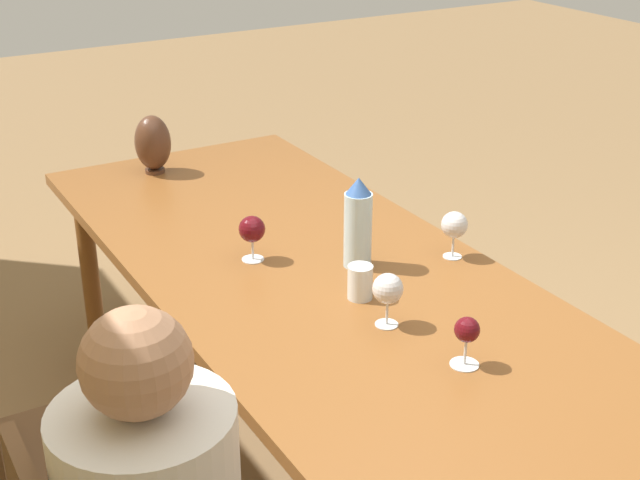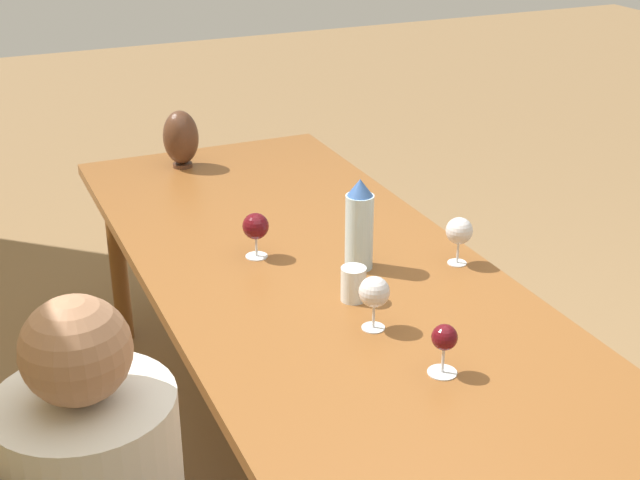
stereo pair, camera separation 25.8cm
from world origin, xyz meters
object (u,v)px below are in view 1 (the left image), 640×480
vase (153,143)px  chair_far (39,445)px  water_tumbler (360,282)px  wine_glass_3 (388,290)px  wine_glass_6 (454,225)px  water_bottle (358,224)px  wine_glass_5 (467,332)px  wine_glass_4 (252,230)px

vase → chair_far: 1.39m
water_tumbler → chair_far: bearing=81.2°
vase → wine_glass_3: size_ratio=1.51×
vase → wine_glass_6: (-1.16, -0.52, -0.01)m
vase → chair_far: size_ratio=0.24×
water_tumbler → vase: size_ratio=0.44×
vase → water_tumbler: bearing=-173.8°
wine_glass_3 → wine_glass_6: 0.47m
water_bottle → wine_glass_5: water_bottle is taller
wine_glass_5 → chair_far: bearing=58.8°
wine_glass_4 → wine_glass_5: wine_glass_4 is taller
water_tumbler → wine_glass_3: wine_glass_3 is taller
water_bottle → vase: bearing=12.6°
wine_glass_6 → chair_far: (0.05, 1.27, -0.36)m
wine_glass_5 → water_tumbler: bearing=4.8°
water_tumbler → chair_far: size_ratio=0.11×
water_tumbler → wine_glass_6: 0.40m
chair_far → vase: bearing=-34.0°
vase → wine_glass_4: 0.88m
water_bottle → wine_glass_3: 0.36m
wine_glass_4 → wine_glass_6: size_ratio=0.96×
vase → wine_glass_6: size_ratio=1.52×
wine_glass_3 → vase: bearing=4.7°
wine_glass_5 → water_bottle: bearing=-6.5°
water_tumbler → wine_glass_5: (-0.42, -0.03, 0.04)m
wine_glass_4 → wine_glass_5: 0.81m
vase → wine_glass_4: bearing=179.0°
vase → water_bottle: bearing=-167.4°
vase → wine_glass_4: size_ratio=1.58×
wine_glass_5 → wine_glass_6: size_ratio=0.88×
wine_glass_4 → water_tumbler: bearing=-157.8°
water_bottle → wine_glass_3: size_ratio=1.89×
water_bottle → vase: size_ratio=1.25×
wine_glass_4 → wine_glass_6: 0.61m
water_bottle → water_tumbler: 0.22m
wine_glass_3 → wine_glass_4: bearing=13.8°
water_tumbler → wine_glass_4: wine_glass_4 is taller
wine_glass_3 → wine_glass_6: bearing=-58.9°
wine_glass_6 → water_bottle: bearing=71.1°
water_tumbler → water_bottle: bearing=-30.1°
wine_glass_5 → chair_far: chair_far is taller
water_bottle → wine_glass_6: bearing=-108.9°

